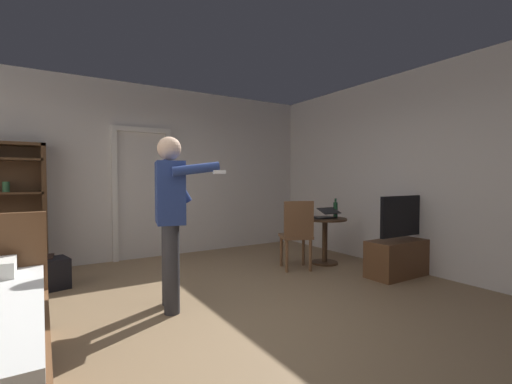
{
  "coord_description": "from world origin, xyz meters",
  "views": [
    {
      "loc": [
        -1.34,
        -2.83,
        1.3
      ],
      "look_at": [
        0.74,
        0.5,
        1.15
      ],
      "focal_mm": 24.16,
      "sensor_mm": 36.0,
      "label": 1
    }
  ],
  "objects": [
    {
      "name": "person_blue_shirt",
      "position": [
        -0.26,
        0.5,
        1.0
      ],
      "size": [
        0.61,
        0.71,
        1.71
      ],
      "color": "#333338",
      "rests_on": "ground_plane"
    },
    {
      "name": "laptop",
      "position": [
        2.29,
        1.01,
        0.75
      ],
      "size": [
        0.33,
        0.33,
        0.17
      ],
      "color": "black",
      "rests_on": "side_table"
    },
    {
      "name": "tv_flatscreen",
      "position": [
        2.78,
        0.03,
        0.31
      ],
      "size": [
        1.1,
        0.4,
        1.07
      ],
      "color": "brown",
      "rests_on": "ground_plane"
    },
    {
      "name": "ground_plane",
      "position": [
        0.0,
        0.0,
        0.0
      ],
      "size": [
        6.77,
        6.77,
        0.0
      ],
      "primitive_type": "plane",
      "color": "#997A56"
    },
    {
      "name": "wall_back",
      "position": [
        0.0,
        2.96,
        1.41
      ],
      "size": [
        6.4,
        0.12,
        2.83
      ],
      "primitive_type": "cube",
      "color": "silver",
      "rests_on": "ground_plane"
    },
    {
      "name": "side_table",
      "position": [
        2.32,
        1.05,
        0.47
      ],
      "size": [
        0.66,
        0.66,
        0.7
      ],
      "color": "#4C331E",
      "rests_on": "ground_plane"
    },
    {
      "name": "suitcase_small",
      "position": [
        -1.32,
        1.85,
        0.18
      ],
      "size": [
        0.51,
        0.43,
        0.36
      ],
      "primitive_type": "cube",
      "rotation": [
        0.0,
        0.0,
        0.23
      ],
      "color": "black",
      "rests_on": "ground_plane"
    },
    {
      "name": "bookshelf",
      "position": [
        -1.78,
        2.73,
        0.96
      ],
      "size": [
        0.99,
        0.32,
        1.78
      ],
      "color": "#4C331E",
      "rests_on": "ground_plane"
    },
    {
      "name": "suitcase_dark",
      "position": [
        -1.49,
        1.99,
        0.19
      ],
      "size": [
        0.54,
        0.34,
        0.37
      ],
      "primitive_type": "cube",
      "rotation": [
        0.0,
        0.0,
        -0.1
      ],
      "color": "black",
      "rests_on": "ground_plane"
    },
    {
      "name": "bottle_on_table",
      "position": [
        2.46,
        0.97,
        0.83
      ],
      "size": [
        0.06,
        0.06,
        0.3
      ],
      "color": "#194525",
      "rests_on": "side_table"
    },
    {
      "name": "wooden_chair",
      "position": [
        1.72,
        0.98,
        0.54
      ],
      "size": [
        0.55,
        0.55,
        0.99
      ],
      "color": "brown",
      "rests_on": "ground_plane"
    },
    {
      "name": "wall_right",
      "position": [
        3.14,
        0.0,
        1.41
      ],
      "size": [
        0.12,
        6.04,
        2.83
      ],
      "primitive_type": "cube",
      "color": "silver",
      "rests_on": "ground_plane"
    },
    {
      "name": "doorway_frame",
      "position": [
        0.04,
        2.88,
        1.22
      ],
      "size": [
        0.93,
        0.08,
        2.13
      ],
      "color": "white",
      "rests_on": "ground_plane"
    }
  ]
}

